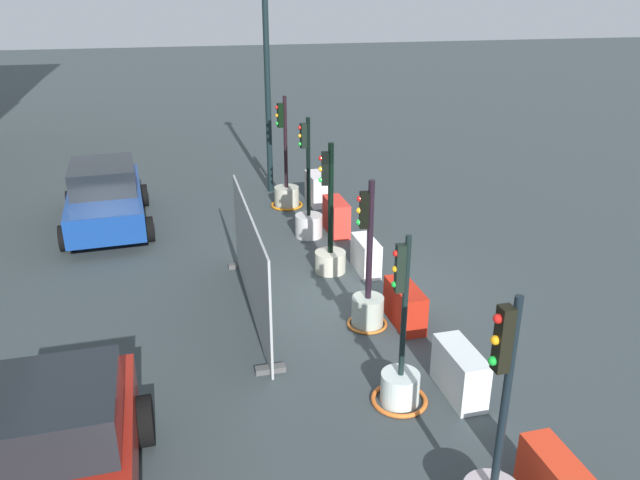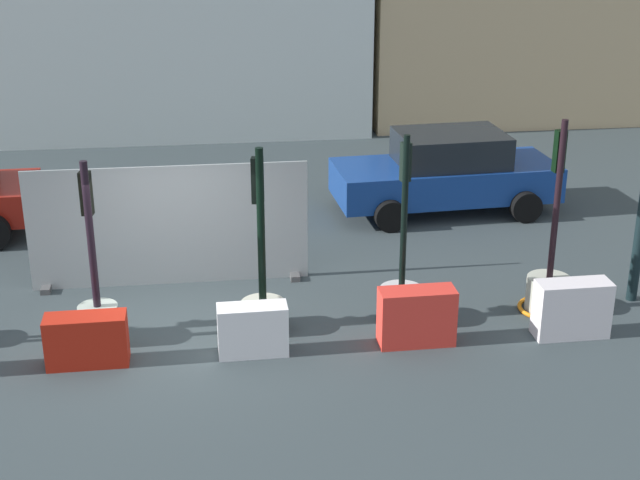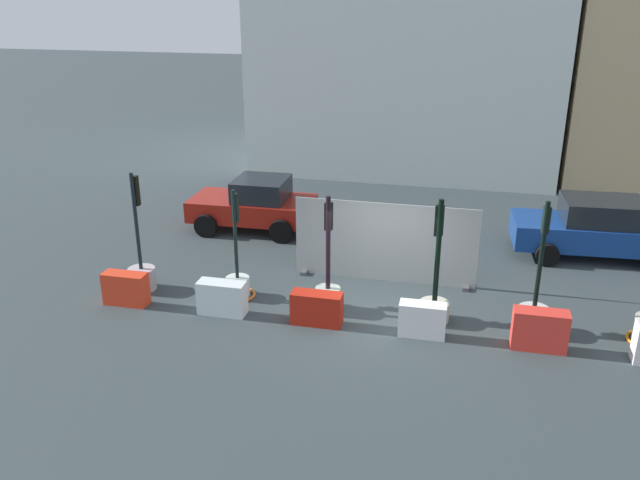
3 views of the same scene
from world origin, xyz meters
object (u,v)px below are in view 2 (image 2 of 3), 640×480
at_px(construction_barrier_4, 417,317).
at_px(traffic_light_5, 549,283).
at_px(traffic_light_2, 98,309).
at_px(construction_barrier_5, 572,309).
at_px(car_blue_estate, 446,172).
at_px(traffic_light_3, 262,294).
at_px(construction_barrier_3, 253,330).
at_px(traffic_light_4, 401,292).
at_px(construction_barrier_2, 87,340).

bearing_deg(construction_barrier_4, traffic_light_5, 19.80).
relative_size(traffic_light_2, construction_barrier_5, 2.51).
bearing_deg(traffic_light_2, car_blue_estate, 37.32).
relative_size(traffic_light_2, construction_barrier_4, 2.48).
xyz_separation_m(traffic_light_2, car_blue_estate, (6.66, 5.07, 0.30)).
xyz_separation_m(traffic_light_3, construction_barrier_4, (2.25, -0.76, -0.15)).
bearing_deg(construction_barrier_3, construction_barrier_4, 0.43).
relative_size(traffic_light_5, car_blue_estate, 0.67).
bearing_deg(traffic_light_4, car_blue_estate, 68.21).
bearing_deg(traffic_light_3, traffic_light_5, 1.17).
bearing_deg(construction_barrier_2, traffic_light_2, 82.10).
bearing_deg(construction_barrier_2, car_blue_estate, 40.56).
relative_size(traffic_light_4, car_blue_estate, 0.65).
bearing_deg(traffic_light_2, construction_barrier_5, -5.82).
distance_m(traffic_light_3, construction_barrier_2, 2.70).
bearing_deg(traffic_light_3, car_blue_estate, 50.11).
bearing_deg(traffic_light_2, traffic_light_3, 1.73).
xyz_separation_m(traffic_light_3, construction_barrier_5, (4.65, -0.80, -0.15)).
bearing_deg(construction_barrier_3, traffic_light_2, 162.92).
height_order(traffic_light_5, construction_barrier_4, traffic_light_5).
height_order(traffic_light_2, traffic_light_5, traffic_light_5).
bearing_deg(traffic_light_3, traffic_light_2, -178.27).
height_order(construction_barrier_2, car_blue_estate, car_blue_estate).
bearing_deg(construction_barrier_4, traffic_light_2, 171.80).
xyz_separation_m(traffic_light_2, traffic_light_4, (4.65, 0.07, -0.03)).
distance_m(construction_barrier_3, construction_barrier_5, 4.85).
relative_size(traffic_light_2, construction_barrier_2, 2.44).
distance_m(traffic_light_3, construction_barrier_4, 2.38).
distance_m(construction_barrier_3, construction_barrier_4, 2.45).
xyz_separation_m(traffic_light_2, construction_barrier_5, (7.13, -0.73, -0.09)).
height_order(traffic_light_2, construction_barrier_3, traffic_light_2).
height_order(traffic_light_2, construction_barrier_4, traffic_light_2).
xyz_separation_m(traffic_light_4, construction_barrier_2, (-4.75, -0.77, -0.13)).
distance_m(traffic_light_5, construction_barrier_5, 0.90).
bearing_deg(traffic_light_4, traffic_light_5, 2.43).
bearing_deg(traffic_light_4, traffic_light_3, 179.75).
relative_size(traffic_light_3, car_blue_estate, 0.62).
distance_m(traffic_light_5, construction_barrier_2, 7.24).
bearing_deg(construction_barrier_2, construction_barrier_3, 0.16).
height_order(traffic_light_5, construction_barrier_5, traffic_light_5).
xyz_separation_m(construction_barrier_2, construction_barrier_4, (4.83, 0.03, 0.06)).
bearing_deg(traffic_light_5, traffic_light_2, -178.64).
height_order(traffic_light_4, construction_barrier_4, traffic_light_4).
height_order(traffic_light_2, traffic_light_3, traffic_light_3).
distance_m(traffic_light_2, traffic_light_5, 7.09).
distance_m(traffic_light_5, construction_barrier_3, 4.89).
distance_m(traffic_light_2, construction_barrier_5, 7.17).
relative_size(traffic_light_2, car_blue_estate, 0.60).
bearing_deg(construction_barrier_5, construction_barrier_3, 179.69).
relative_size(traffic_light_4, construction_barrier_5, 2.69).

